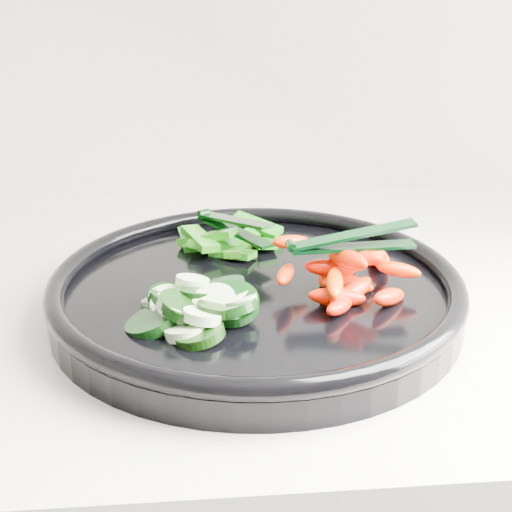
{
  "coord_description": "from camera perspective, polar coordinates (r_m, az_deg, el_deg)",
  "views": [
    {
      "loc": [
        0.24,
        1.05,
        1.23
      ],
      "look_at": [
        0.29,
        1.63,
        0.99
      ],
      "focal_mm": 50.0,
      "sensor_mm": 36.0,
      "label": 1
    }
  ],
  "objects": [
    {
      "name": "pepper_pile",
      "position": [
        0.73,
        -2.58,
        1.21
      ],
      "size": [
        0.11,
        0.1,
        0.04
      ],
      "color": "#196309",
      "rests_on": "veggie_tray"
    },
    {
      "name": "carrot_pile",
      "position": [
        0.64,
        7.33,
        -1.39
      ],
      "size": [
        0.14,
        0.15,
        0.06
      ],
      "color": "red",
      "rests_on": "veggie_tray"
    },
    {
      "name": "veggie_tray",
      "position": [
        0.65,
        0.0,
        -2.82
      ],
      "size": [
        0.47,
        0.47,
        0.04
      ],
      "color": "black",
      "rests_on": "counter"
    },
    {
      "name": "cucumber_pile",
      "position": [
        0.6,
        -5.08,
        -3.95
      ],
      "size": [
        0.12,
        0.13,
        0.04
      ],
      "color": "black",
      "rests_on": "veggie_tray"
    },
    {
      "name": "tong_pepper",
      "position": [
        0.73,
        -1.91,
        2.51
      ],
      "size": [
        0.07,
        0.1,
        0.02
      ],
      "color": "black",
      "rests_on": "pepper_pile"
    },
    {
      "name": "tong_carrot",
      "position": [
        0.62,
        7.45,
        1.17
      ],
      "size": [
        0.11,
        0.02,
        0.02
      ],
      "color": "black",
      "rests_on": "carrot_pile"
    }
  ]
}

